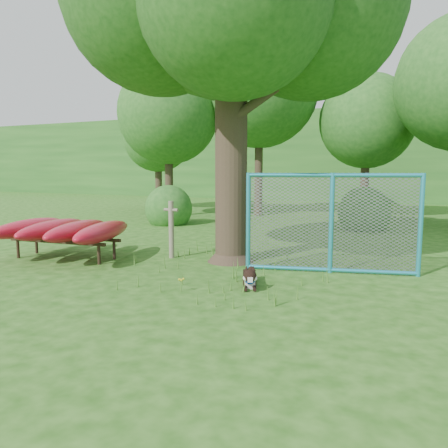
% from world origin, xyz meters
% --- Properties ---
extents(ground, '(80.00, 80.00, 0.00)m').
position_xyz_m(ground, '(0.00, 0.00, 0.00)').
color(ground, '#1D4E0F').
rests_on(ground, ground).
extents(wooden_post, '(0.36, 0.13, 1.35)m').
position_xyz_m(wooden_post, '(-1.56, 2.05, 0.72)').
color(wooden_post, '#6D6452').
rests_on(wooden_post, ground).
extents(kayak_rack, '(3.22, 2.86, 0.90)m').
position_xyz_m(kayak_rack, '(-3.78, 0.93, 0.69)').
color(kayak_rack, black).
rests_on(kayak_rack, ground).
extents(husky_dog, '(0.53, 0.96, 0.44)m').
position_xyz_m(husky_dog, '(1.06, 0.42, 0.16)').
color(husky_dog, black).
rests_on(husky_dog, ground).
extents(fence_section, '(3.39, 0.89, 3.37)m').
position_xyz_m(fence_section, '(2.17, 2.10, 1.02)').
color(fence_section, '#2898BE').
rests_on(fence_section, ground).
extents(wildflower_clump, '(0.11, 0.10, 0.24)m').
position_xyz_m(wildflower_clump, '(0.11, -0.38, 0.19)').
color(wildflower_clump, '#497D29').
rests_on(wildflower_clump, ground).
extents(bg_tree_a, '(4.40, 4.40, 6.70)m').
position_xyz_m(bg_tree_a, '(-6.50, 10.00, 4.48)').
color(bg_tree_a, '#32251B').
rests_on(bg_tree_a, ground).
extents(bg_tree_b, '(5.20, 5.20, 8.22)m').
position_xyz_m(bg_tree_b, '(-3.00, 12.00, 5.61)').
color(bg_tree_b, '#32251B').
rests_on(bg_tree_b, ground).
extents(bg_tree_c, '(4.00, 4.00, 6.12)m').
position_xyz_m(bg_tree_c, '(1.50, 13.00, 4.11)').
color(bg_tree_c, '#32251B').
rests_on(bg_tree_c, ground).
extents(bg_tree_f, '(3.60, 3.60, 5.55)m').
position_xyz_m(bg_tree_f, '(-9.00, 13.00, 3.73)').
color(bg_tree_f, '#32251B').
rests_on(bg_tree_f, ground).
extents(shrub_left, '(1.80, 1.80, 1.80)m').
position_xyz_m(shrub_left, '(-5.00, 7.50, 0.00)').
color(shrub_left, '#225B1D').
rests_on(shrub_left, ground).
extents(shrub_mid, '(1.80, 1.80, 1.80)m').
position_xyz_m(shrub_mid, '(2.00, 9.00, 0.00)').
color(shrub_mid, '#225B1D').
rests_on(shrub_mid, ground).
extents(wooded_hillside, '(80.00, 12.00, 6.00)m').
position_xyz_m(wooded_hillside, '(0.00, 28.00, 3.00)').
color(wooded_hillside, '#225B1D').
rests_on(wooded_hillside, ground).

